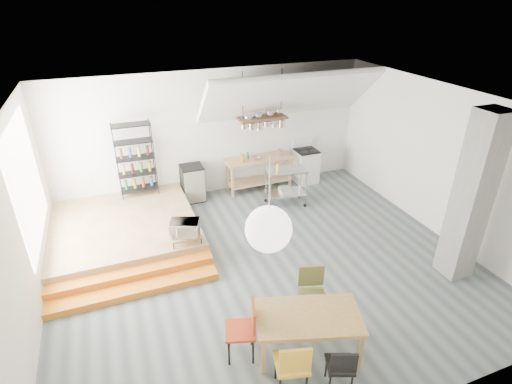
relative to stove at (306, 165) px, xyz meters
name	(u,v)px	position (x,y,z in m)	size (l,w,h in m)	color
floor	(265,264)	(-2.50, -3.16, -0.48)	(8.00, 8.00, 0.00)	#4A5456
wall_back	(214,134)	(-2.50, 0.34, 1.12)	(8.00, 0.04, 3.20)	silver
wall_left	(18,237)	(-6.50, -3.16, 1.12)	(0.04, 7.00, 3.20)	silver
wall_right	(440,162)	(1.50, -3.16, 1.12)	(0.04, 7.00, 3.20)	silver
ceiling	(267,105)	(-2.50, -3.16, 2.72)	(8.00, 7.00, 0.02)	white
slope_ceiling	(290,95)	(-0.70, -0.26, 2.07)	(4.40, 1.80, 0.15)	white
window_pane	(27,183)	(-6.48, -1.66, 1.32)	(0.02, 2.50, 2.20)	white
platform	(125,229)	(-5.00, -1.16, -0.28)	(3.00, 3.00, 0.40)	#8B6645
step_lower	(135,290)	(-5.00, -3.11, -0.41)	(3.00, 0.35, 0.13)	orange
step_upper	(133,275)	(-5.00, -2.76, -0.35)	(3.00, 0.35, 0.27)	orange
concrete_column	(472,198)	(0.80, -4.66, 1.12)	(0.50, 0.50, 3.20)	slate
kitchen_counter	(259,168)	(-1.40, -0.01, 0.15)	(1.80, 0.60, 0.91)	#8B6645
stove	(306,165)	(0.00, 0.00, 0.00)	(0.60, 0.60, 1.18)	white
pot_rack	(264,121)	(-1.37, -0.23, 1.50)	(1.20, 0.50, 1.43)	#3D2718
wire_shelving	(135,159)	(-4.50, 0.04, 0.85)	(0.88, 0.38, 1.80)	black
microwave_shelf	(185,235)	(-3.90, -2.41, 0.07)	(0.60, 0.40, 0.16)	#8B6645
paper_lantern	(269,229)	(-3.30, -5.17, 1.72)	(0.60, 0.60, 0.60)	white
dining_table	(308,319)	(-2.73, -5.35, 0.16)	(1.69, 1.25, 0.71)	olive
chair_mustard	(293,364)	(-3.24, -5.91, 0.09)	(0.53, 0.53, 0.95)	#B9891F
chair_black	(341,365)	(-2.62, -6.09, -0.01)	(0.47, 0.47, 0.79)	black
chair_olive	(312,290)	(-2.35, -4.75, 0.09)	(0.54, 0.54, 0.96)	brown
chair_red	(246,326)	(-3.60, -5.08, 0.08)	(0.54, 0.54, 0.94)	#A63517
rolling_cart	(286,182)	(-1.10, -1.06, 0.14)	(1.04, 0.68, 0.96)	silver
mini_fridge	(193,183)	(-3.20, 0.04, -0.02)	(0.55, 0.55, 0.93)	black
microwave	(185,228)	(-3.90, -2.41, 0.24)	(0.55, 0.38, 0.31)	beige
bowl	(256,158)	(-1.51, -0.06, 0.46)	(0.23, 0.23, 0.06)	silver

